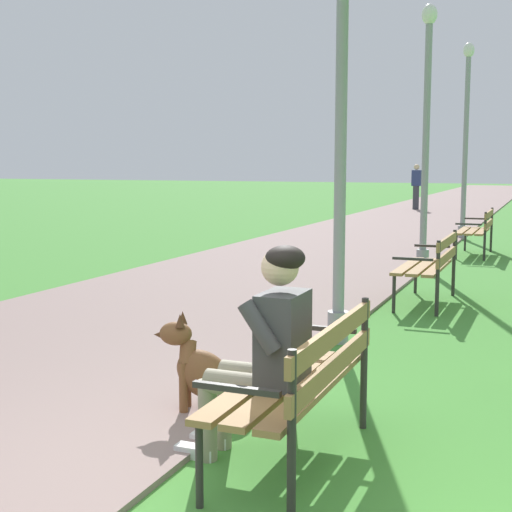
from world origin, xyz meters
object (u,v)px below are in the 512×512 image
object	(u,v)px
park_bench_far	(478,228)
lamp_post_far	(466,139)
park_bench_near	(302,376)
lamp_post_mid	(426,134)
dog_brown	(211,378)
lamp_post_near	(341,89)
park_bench_mid	(431,262)
person_seated_on_near_bench	(265,345)
pedestrian_distant	(416,187)

from	to	relation	value
park_bench_far	lamp_post_far	size ratio (longest dim) A/B	0.35
park_bench_near	lamp_post_mid	bearing A→B (deg)	94.89
park_bench_near	lamp_post_far	xyz separation A→B (m)	(-0.63, 13.02, 1.70)
park_bench_far	dog_brown	world-z (taller)	park_bench_far
dog_brown	lamp_post_far	size ratio (longest dim) A/B	0.19
park_bench_near	lamp_post_near	bearing A→B (deg)	101.89
park_bench_mid	person_seated_on_near_bench	bearing A→B (deg)	-91.34
dog_brown	pedestrian_distant	world-z (taller)	pedestrian_distant
dog_brown	lamp_post_mid	size ratio (longest dim) A/B	0.20
lamp_post_mid	lamp_post_far	xyz separation A→B (m)	(0.06, 4.86, 0.06)
pedestrian_distant	park_bench_far	bearing A→B (deg)	-75.02
dog_brown	lamp_post_mid	world-z (taller)	lamp_post_mid
park_bench_near	person_seated_on_near_bench	size ratio (longest dim) A/B	1.20
park_bench_far	person_seated_on_near_bench	xyz separation A→B (m)	(-0.18, -10.18, 0.17)
person_seated_on_near_bench	lamp_post_near	distance (m)	3.34
lamp_post_near	lamp_post_far	distance (m)	10.21
dog_brown	lamp_post_near	size ratio (longest dim) A/B	0.18
dog_brown	pedestrian_distant	distance (m)	22.26
park_bench_mid	lamp_post_near	xyz separation A→B (m)	(-0.50, -2.26, 1.85)
person_seated_on_near_bench	dog_brown	xyz separation A→B (m)	(-0.62, 0.58, -0.42)
lamp_post_mid	pedestrian_distant	world-z (taller)	lamp_post_mid
park_bench_near	pedestrian_distant	distance (m)	22.89
park_bench_near	park_bench_mid	distance (m)	5.07
lamp_post_near	park_bench_far	bearing A→B (deg)	85.61
person_seated_on_near_bench	dog_brown	bearing A→B (deg)	136.92
park_bench_far	lamp_post_far	world-z (taller)	lamp_post_far
person_seated_on_near_bench	lamp_post_far	world-z (taller)	lamp_post_far
park_bench_far	lamp_post_near	world-z (taller)	lamp_post_near
pedestrian_distant	lamp_post_far	bearing A→B (deg)	-74.09
park_bench_mid	lamp_post_far	distance (m)	8.15
park_bench_mid	lamp_post_far	size ratio (longest dim) A/B	0.35
park_bench_near	lamp_post_mid	xyz separation A→B (m)	(-0.70, 8.16, 1.64)
park_bench_mid	lamp_post_mid	xyz separation A→B (m)	(-0.61, 3.09, 1.64)
lamp_post_near	lamp_post_mid	xyz separation A→B (m)	(-0.11, 5.35, -0.21)
park_bench_near	park_bench_mid	xyz separation A→B (m)	(-0.09, 5.07, 0.00)
park_bench_far	person_seated_on_near_bench	distance (m)	10.18
park_bench_near	park_bench_far	world-z (taller)	same
lamp_post_mid	lamp_post_near	bearing A→B (deg)	-88.86
dog_brown	pedestrian_distant	xyz separation A→B (m)	(-2.55, 22.10, 0.58)
lamp_post_near	lamp_post_mid	world-z (taller)	lamp_post_near
person_seated_on_near_bench	lamp_post_near	xyz separation A→B (m)	(-0.38, 2.86, 1.68)
park_bench_near	park_bench_mid	size ratio (longest dim) A/B	1.00
park_bench_near	person_seated_on_near_bench	distance (m)	0.27
lamp_post_far	park_bench_far	bearing A→B (deg)	-78.18
dog_brown	park_bench_mid	bearing A→B (deg)	80.76
dog_brown	lamp_post_far	bearing A→B (deg)	89.12
park_bench_mid	lamp_post_far	bearing A→B (deg)	93.94
park_bench_mid	park_bench_far	size ratio (longest dim) A/B	1.00
lamp_post_far	pedestrian_distant	bearing A→B (deg)	105.91
person_seated_on_near_bench	pedestrian_distant	size ratio (longest dim) A/B	0.76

